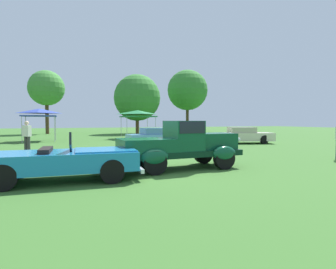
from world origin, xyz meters
The scene contains 11 objects.
ground_plane centered at (0.00, 0.00, 0.00)m, with size 120.00×120.00×0.00m, color #386628.
feature_pickup_truck centered at (0.55, 0.01, 0.87)m, with size 4.45×1.93×1.70m.
neighbor_convertible centered at (-3.28, -0.63, 0.58)m, with size 4.35×1.90×1.40m.
show_car_skyblue centered at (2.52, 8.68, 0.60)m, with size 4.09×1.83×1.22m.
show_car_cream centered at (9.30, 8.36, 0.60)m, with size 4.54×2.84×1.22m.
spectator_near_truck centered at (-5.22, 7.44, 0.91)m, with size 0.46×0.44×1.69m.
canopy_tent_center_field centered at (-5.29, 16.18, 2.42)m, with size 2.63×2.63×2.71m.
canopy_tent_right_field centered at (3.24, 16.67, 2.42)m, with size 3.01×3.01×2.71m.
treeline_mid_left centered at (-5.47, 29.54, 5.87)m, with size 4.50×4.50×8.15m.
treeline_center centered at (5.65, 26.36, 4.73)m, with size 6.12×6.12×7.80m.
treeline_mid_right centered at (14.38, 29.44, 6.39)m, with size 6.17×6.17×9.49m.
Camera 1 is at (-3.29, -8.80, 1.70)m, focal length 29.06 mm.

